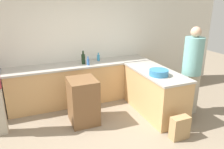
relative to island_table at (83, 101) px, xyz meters
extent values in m
plane|color=gray|center=(0.22, -0.95, -0.44)|extent=(14.00, 14.00, 0.00)
cube|color=silver|center=(0.22, 1.26, 0.91)|extent=(8.00, 0.06, 2.70)
cube|color=tan|center=(0.22, 0.93, -0.01)|extent=(3.21, 0.60, 0.87)
cube|color=#ADA89E|center=(0.22, 0.93, 0.45)|extent=(3.24, 0.63, 0.04)
cube|color=tan|center=(1.49, -0.15, -0.01)|extent=(0.66, 1.56, 0.87)
cube|color=#ADA89E|center=(1.49, -0.15, 0.45)|extent=(0.69, 1.59, 0.04)
cube|color=brown|center=(0.00, 0.00, 0.00)|extent=(0.51, 0.58, 0.88)
cylinder|color=teal|center=(1.39, -0.41, 0.53)|extent=(0.36, 0.36, 0.11)
cylinder|color=black|center=(0.28, 0.92, 0.58)|extent=(0.09, 0.09, 0.21)
cylinder|color=black|center=(0.28, 0.92, 0.72)|extent=(0.04, 0.04, 0.08)
cylinder|color=#338CBF|center=(0.67, 1.03, 0.54)|extent=(0.06, 0.06, 0.14)
cylinder|color=#338CBF|center=(0.67, 1.03, 0.63)|extent=(0.03, 0.03, 0.05)
cylinder|color=#386BB7|center=(0.34, 0.77, 0.54)|extent=(0.06, 0.06, 0.14)
cylinder|color=#386BB7|center=(0.34, 0.77, 0.64)|extent=(0.03, 0.03, 0.05)
cube|color=#ADA38E|center=(2.12, -0.47, -0.01)|extent=(0.33, 0.20, 0.86)
cylinder|color=#6BA39E|center=(2.12, -0.47, 0.79)|extent=(0.37, 0.37, 0.74)
sphere|color=tan|center=(2.12, -0.47, 1.26)|extent=(0.20, 0.20, 0.20)
cube|color=#A88456|center=(1.37, -1.16, -0.24)|extent=(0.33, 0.17, 0.41)
camera|label=1|loc=(-0.92, -3.71, 1.82)|focal=35.00mm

